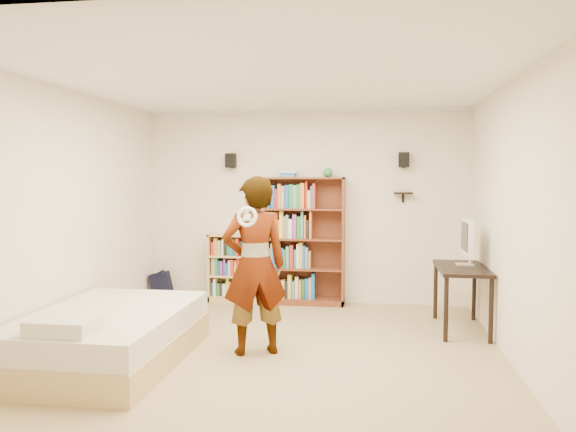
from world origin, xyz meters
name	(u,v)px	position (x,y,z in m)	size (l,w,h in m)	color
ground	(275,356)	(0.00, 0.00, 0.00)	(4.50, 5.00, 0.01)	tan
room_shell	(275,178)	(0.00, 0.00, 1.76)	(4.52, 5.02, 2.71)	silver
crown_molding	(275,82)	(0.00, 0.00, 2.67)	(4.50, 5.00, 0.06)	silver
speaker_left	(231,161)	(-1.05, 2.40, 2.00)	(0.14, 0.12, 0.20)	black
speaker_right	(404,160)	(1.35, 2.40, 2.00)	(0.14, 0.12, 0.20)	black
wall_shelf	(403,193)	(1.35, 2.41, 1.55)	(0.25, 0.16, 0.03)	black
tall_bookshelf	(304,241)	(0.00, 2.34, 0.88)	(1.11, 0.33, 1.76)	brown
low_bookshelf	(236,268)	(-0.98, 2.36, 0.48)	(0.77, 0.29, 0.96)	#D9B074
computer_desk	(461,298)	(1.96, 1.26, 0.37)	(0.54, 1.08, 0.74)	black
imac	(465,242)	(2.01, 1.38, 1.01)	(0.11, 0.55, 0.55)	white
daybed	(109,330)	(-1.55, -0.38, 0.31)	(1.36, 2.10, 0.62)	silver
person	(255,266)	(-0.22, 0.08, 0.89)	(0.65, 0.43, 1.78)	black
wii_wheel	(247,217)	(-0.22, -0.25, 1.40)	(0.19, 0.19, 0.03)	white
navy_bag	(162,286)	(-2.05, 2.26, 0.21)	(0.31, 0.20, 0.42)	black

